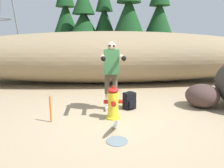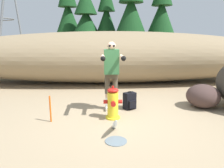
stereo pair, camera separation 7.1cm
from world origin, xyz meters
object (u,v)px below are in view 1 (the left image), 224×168
(utility_worker, at_px, (111,68))
(survey_stake, at_px, (50,109))
(fire_hydrant, at_px, (113,104))
(boulder_mid, at_px, (202,96))
(spare_backpack, at_px, (129,101))

(utility_worker, distance_m, survey_stake, 1.74)
(fire_hydrant, distance_m, survey_stake, 1.40)
(boulder_mid, distance_m, survey_stake, 3.94)
(spare_backpack, bearing_deg, survey_stake, -96.71)
(survey_stake, bearing_deg, fire_hydrant, 6.28)
(utility_worker, distance_m, boulder_mid, 2.59)
(spare_backpack, distance_m, boulder_mid, 1.98)
(spare_backpack, bearing_deg, boulder_mid, 61.72)
(utility_worker, xyz_separation_m, survey_stake, (-1.38, -0.67, -0.81))
(fire_hydrant, distance_m, spare_backpack, 0.81)
(utility_worker, height_order, survey_stake, utility_worker)
(survey_stake, bearing_deg, utility_worker, 25.98)
(fire_hydrant, relative_size, boulder_mid, 0.88)
(utility_worker, bearing_deg, survey_stake, -65.03)
(fire_hydrant, height_order, spare_backpack, fire_hydrant)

